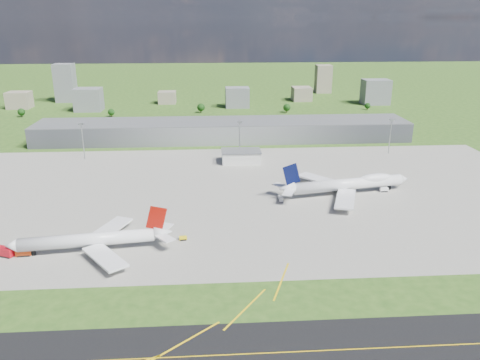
{
  "coord_description": "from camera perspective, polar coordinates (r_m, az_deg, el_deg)",
  "views": [
    {
      "loc": [
        -10.95,
        -209.15,
        94.99
      ],
      "look_at": [
        5.17,
        37.06,
        9.0
      ],
      "focal_mm": 35.0,
      "sensor_mm": 36.0,
      "label": 1
    }
  ],
  "objects": [
    {
      "name": "tree_far_e",
      "position": [
        530.65,
        15.29,
        8.73
      ],
      "size": [
        6.3,
        6.3,
        7.7
      ],
      "color": "#382314",
      "rests_on": "ground"
    },
    {
      "name": "fire_truck",
      "position": [
        221.77,
        -26.81,
        -7.83
      ],
      "size": [
        9.47,
        6.43,
        3.9
      ],
      "rotation": [
        0.0,
        0.0,
        -0.39
      ],
      "color": "#B80D19",
      "rests_on": "ground"
    },
    {
      "name": "bldg_tall_w",
      "position": [
        598.19,
        -20.52,
        11.02
      ],
      "size": [
        22.0,
        20.0,
        44.0
      ],
      "primitive_type": "cube",
      "color": "slate",
      "rests_on": "ground"
    },
    {
      "name": "tree_w",
      "position": [
        492.7,
        -15.43,
        7.99
      ],
      "size": [
        6.75,
        6.75,
        8.25
      ],
      "color": "#382314",
      "rests_on": "ground"
    },
    {
      "name": "tree_far_w",
      "position": [
        522.87,
        -25.11,
        7.53
      ],
      "size": [
        7.2,
        7.2,
        8.8
      ],
      "color": "#382314",
      "rests_on": "ground"
    },
    {
      "name": "airliner_red_twin",
      "position": [
        210.88,
        -17.38,
        -6.99
      ],
      "size": [
        68.82,
        53.29,
        18.89
      ],
      "rotation": [
        0.0,
        0.0,
        3.26
      ],
      "color": "white",
      "rests_on": "ground"
    },
    {
      "name": "ground",
      "position": [
        371.66,
        -1.94,
        4.39
      ],
      "size": [
        1400.0,
        1400.0,
        0.0
      ],
      "primitive_type": "plane",
      "color": "#2D5119",
      "rests_on": "ground"
    },
    {
      "name": "airliner_blue_quad",
      "position": [
        271.33,
        13.04,
        -0.5
      ],
      "size": [
        79.13,
        61.31,
        20.77
      ],
      "rotation": [
        0.0,
        0.0,
        0.19
      ],
      "color": "white",
      "rests_on": "ground"
    },
    {
      "name": "bldg_cw",
      "position": [
        558.31,
        -8.87,
        9.92
      ],
      "size": [
        20.0,
        18.0,
        14.0
      ],
      "primitive_type": "cube",
      "color": "gray",
      "rests_on": "ground"
    },
    {
      "name": "mast_east",
      "position": [
        358.04,
        17.9,
        5.82
      ],
      "size": [
        3.5,
        2.0,
        25.9
      ],
      "color": "gray",
      "rests_on": "ground"
    },
    {
      "name": "bldg_tall_e",
      "position": [
        641.92,
        10.11,
        12.04
      ],
      "size": [
        20.0,
        18.0,
        36.0
      ],
      "primitive_type": "cube",
      "color": "gray",
      "rests_on": "ground"
    },
    {
      "name": "terminal",
      "position": [
        384.4,
        -2.03,
        6.05
      ],
      "size": [
        300.0,
        42.0,
        15.0
      ],
      "primitive_type": "cube",
      "color": "gray",
      "rests_on": "ground"
    },
    {
      "name": "mast_west",
      "position": [
        344.93,
        -18.68,
        5.25
      ],
      "size": [
        3.5,
        2.0,
        25.9
      ],
      "color": "gray",
      "rests_on": "ground"
    },
    {
      "name": "ops_building",
      "position": [
        322.94,
        0.13,
        2.85
      ],
      "size": [
        26.0,
        16.0,
        8.0
      ],
      "primitive_type": "cube",
      "color": "silver",
      "rests_on": "ground"
    },
    {
      "name": "tree_c",
      "position": [
        497.29,
        -4.78,
        8.82
      ],
      "size": [
        8.1,
        8.1,
        9.9
      ],
      "color": "#382314",
      "rests_on": "ground"
    },
    {
      "name": "tree_e",
      "position": [
        498.96,
        5.72,
        8.79
      ],
      "size": [
        7.65,
        7.65,
        9.35
      ],
      "color": "#382314",
      "rests_on": "ground"
    },
    {
      "name": "crash_tender",
      "position": [
        218.57,
        -24.87,
        -8.01
      ],
      "size": [
        6.41,
        3.33,
        3.23
      ],
      "rotation": [
        0.0,
        0.0,
        0.1
      ],
      "color": "red",
      "rests_on": "ground"
    },
    {
      "name": "bldg_w",
      "position": [
        531.77,
        -17.99,
        9.31
      ],
      "size": [
        28.0,
        22.0,
        24.0
      ],
      "primitive_type": "cube",
      "color": "slate",
      "rests_on": "ground"
    },
    {
      "name": "tug_yellow",
      "position": [
        213.7,
        -6.96,
        -7.07
      ],
      "size": [
        3.6,
        2.39,
        1.69
      ],
      "rotation": [
        0.0,
        0.0,
        0.14
      ],
      "color": "yellow",
      "rests_on": "ground"
    },
    {
      "name": "van_white_far",
      "position": [
        281.35,
        17.14,
        -1.15
      ],
      "size": [
        4.63,
        2.33,
        2.39
      ],
      "rotation": [
        0.0,
        0.0,
        0.02
      ],
      "color": "white",
      "rests_on": "ground"
    },
    {
      "name": "bldg_e",
      "position": [
        568.35,
        16.2,
        10.28
      ],
      "size": [
        30.0,
        22.0,
        28.0
      ],
      "primitive_type": "cube",
      "color": "slate",
      "rests_on": "ground"
    },
    {
      "name": "bldg_ce",
      "position": [
        576.65,
        7.52,
        10.38
      ],
      "size": [
        22.0,
        24.0,
        16.0
      ],
      "primitive_type": "cube",
      "color": "gray",
      "rests_on": "ground"
    },
    {
      "name": "bldg_far_w",
      "position": [
        575.41,
        -25.32,
        8.8
      ],
      "size": [
        24.0,
        20.0,
        18.0
      ],
      "primitive_type": "cube",
      "color": "gray",
      "rests_on": "ground"
    },
    {
      "name": "mast_center",
      "position": [
        333.89,
        -0.05,
        5.83
      ],
      "size": [
        3.5,
        2.0,
        25.9
      ],
      "color": "gray",
      "rests_on": "ground"
    },
    {
      "name": "van_white_near",
      "position": [
        256.43,
        4.99,
        -2.3
      ],
      "size": [
        2.44,
        5.08,
        2.56
      ],
      "rotation": [
        0.0,
        0.0,
        1.54
      ],
      "color": "silver",
      "rests_on": "ground"
    },
    {
      "name": "bldg_c",
      "position": [
        526.81,
        -0.33,
        10.04
      ],
      "size": [
        26.0,
        20.0,
        22.0
      ],
      "primitive_type": "cube",
      "color": "slate",
      "rests_on": "ground"
    },
    {
      "name": "apron",
      "position": [
        267.45,
        0.99,
        -1.58
      ],
      "size": [
        360.0,
        190.0,
        0.08
      ],
      "primitive_type": "cube",
      "color": "gray",
      "rests_on": "ground"
    }
  ]
}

